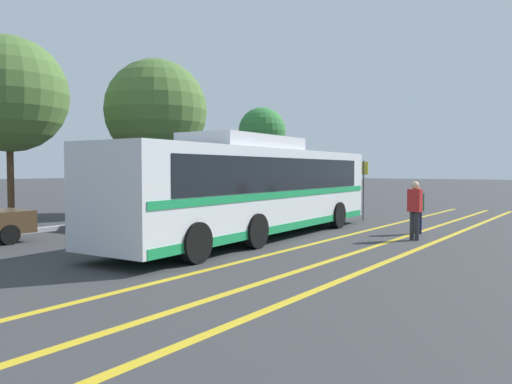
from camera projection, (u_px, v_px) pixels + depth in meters
The scene contains 15 objects.
ground_plane at pixel (253, 237), 16.53m from camera, with size 220.00×220.00×0.00m, color #38383A.
lane_strip_0 at pixel (315, 243), 15.12m from camera, with size 0.20×32.76×0.01m, color gold.
lane_strip_1 at pixel (368, 249), 14.13m from camera, with size 0.20×32.76×0.01m, color gold.
lane_strip_2 at pixel (409, 253), 13.44m from camera, with size 0.20×32.76×0.01m, color gold.
curb_strip at pixel (114, 222), 20.63m from camera, with size 40.76×0.36×0.15m, color #99999E.
transit_bus at pixel (256, 187), 16.32m from camera, with size 13.18×3.27×3.31m.
parked_car_2 at pixel (134, 209), 19.34m from camera, with size 4.02×2.13×1.43m.
parked_car_3 at pixel (220, 201), 23.60m from camera, with size 4.07×2.20×1.51m.
parked_car_4 at pixel (270, 198), 27.94m from camera, with size 4.37×2.10×1.30m.
pedestrian_0 at pixel (415, 206), 15.78m from camera, with size 0.28×0.45×1.87m.
pedestrian_1 at pixel (417, 207), 17.35m from camera, with size 0.38×0.47×1.64m.
bus_stop_sign at pixel (364, 183), 22.00m from camera, with size 0.07×0.40×2.64m.
tree_0 at pixel (156, 111), 25.06m from camera, with size 5.13×5.13×7.78m.
tree_1 at pixel (262, 132), 34.79m from camera, with size 3.31×3.31×6.58m.
tree_3 at pixel (9, 94), 21.15m from camera, with size 4.91×4.91×7.90m.
Camera 1 is at (-13.30, -9.67, 2.24)m, focal length 35.00 mm.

